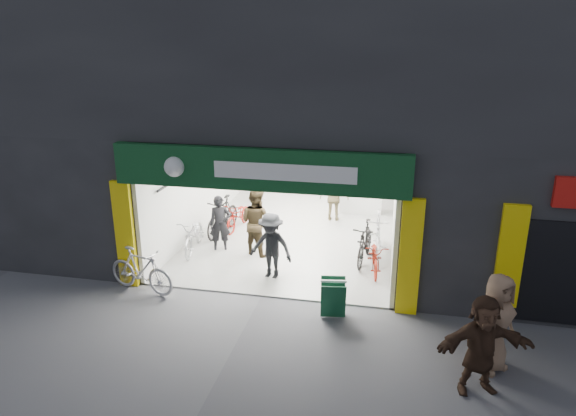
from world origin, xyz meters
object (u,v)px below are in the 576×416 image
(pedestrian_near, at_px, (495,323))
(sandwich_board, at_px, (333,297))
(bike_right_front, at_px, (365,243))
(bike_left_front, at_px, (194,235))
(parked_bike, at_px, (141,270))

(pedestrian_near, distance_m, sandwich_board, 3.27)
(bike_right_front, xyz_separation_m, pedestrian_near, (2.52, -4.21, 0.37))
(bike_right_front, relative_size, pedestrian_near, 0.99)
(bike_left_front, bearing_deg, sandwich_board, -41.38)
(bike_right_front, distance_m, pedestrian_near, 4.92)
(sandwich_board, bearing_deg, parked_bike, 169.02)
(pedestrian_near, bearing_deg, bike_left_front, 107.73)
(bike_left_front, height_order, sandwich_board, bike_left_front)
(bike_left_front, xyz_separation_m, sandwich_board, (4.21, -2.73, -0.05))
(parked_bike, distance_m, sandwich_board, 4.52)
(bike_left_front, relative_size, parked_bike, 1.04)
(parked_bike, bearing_deg, sandwich_board, -78.14)
(bike_right_front, height_order, parked_bike, bike_right_front)
(bike_left_front, relative_size, pedestrian_near, 1.02)
(pedestrian_near, bearing_deg, parked_bike, 125.64)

